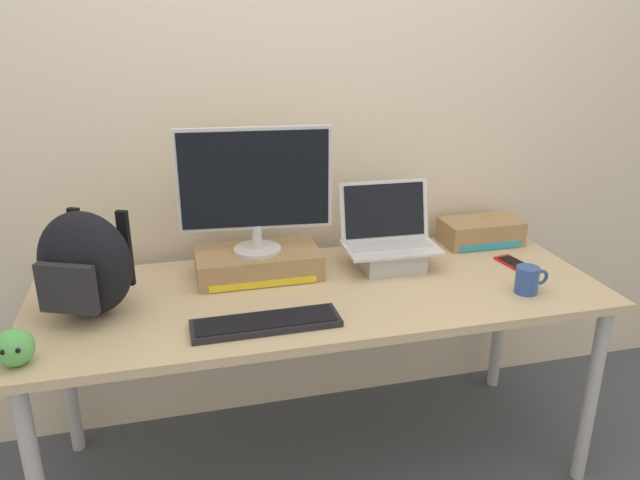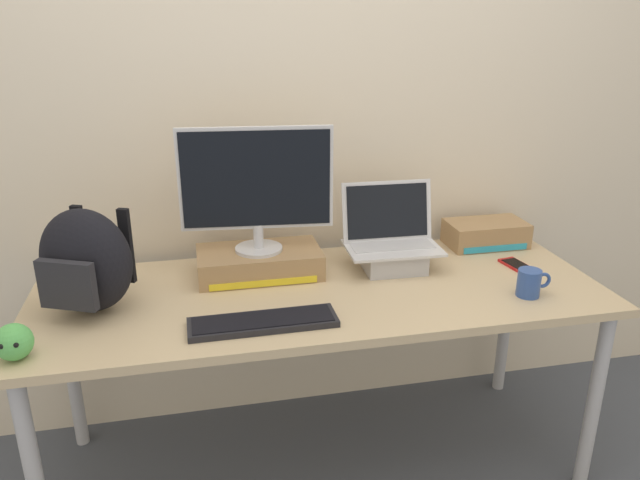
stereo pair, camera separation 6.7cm
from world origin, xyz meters
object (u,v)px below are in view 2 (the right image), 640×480
at_px(messenger_backpack, 86,262).
at_px(plush_toy, 14,342).
at_px(external_keyboard, 263,322).
at_px(toner_box_cyan, 486,233).
at_px(cell_phone, 518,266).
at_px(toner_box_yellow, 259,262).
at_px(coffee_mug, 530,283).
at_px(open_laptop, 392,250).
at_px(desktop_monitor, 256,186).

height_order(messenger_backpack, plush_toy, messenger_backpack).
relative_size(external_keyboard, toner_box_cyan, 1.43).
distance_m(external_keyboard, toner_box_cyan, 1.11).
xyz_separation_m(plush_toy, toner_box_cyan, (1.68, 0.55, -0.00)).
bearing_deg(toner_box_cyan, cell_phone, -87.24).
xyz_separation_m(external_keyboard, cell_phone, (1.00, 0.25, -0.01)).
distance_m(messenger_backpack, plush_toy, 0.34).
bearing_deg(toner_box_yellow, messenger_backpack, -162.76).
xyz_separation_m(external_keyboard, plush_toy, (-0.69, -0.05, 0.04)).
bearing_deg(coffee_mug, toner_box_cyan, 80.59).
distance_m(open_laptop, messenger_backpack, 1.07).
bearing_deg(coffee_mug, open_laptop, 137.91).
bearing_deg(messenger_backpack, desktop_monitor, 41.16).
distance_m(desktop_monitor, open_laptop, 0.56).
height_order(open_laptop, toner_box_cyan, open_laptop).
height_order(toner_box_yellow, external_keyboard, toner_box_yellow).
bearing_deg(toner_box_cyan, desktop_monitor, -173.61).
relative_size(cell_phone, toner_box_cyan, 0.51).
bearing_deg(coffee_mug, desktop_monitor, 156.75).
relative_size(toner_box_yellow, plush_toy, 4.28).
distance_m(desktop_monitor, coffee_mug, 0.99).
xyz_separation_m(coffee_mug, cell_phone, (0.09, 0.23, -0.04)).
bearing_deg(open_laptop, external_keyboard, -144.23).
distance_m(toner_box_yellow, messenger_backpack, 0.60).
bearing_deg(toner_box_yellow, external_keyboard, -95.43).
height_order(external_keyboard, toner_box_cyan, toner_box_cyan).
relative_size(desktop_monitor, messenger_backpack, 1.52).
distance_m(external_keyboard, messenger_backpack, 0.59).
distance_m(toner_box_yellow, open_laptop, 0.49).
xyz_separation_m(coffee_mug, plush_toy, (-1.60, -0.07, 0.00)).
xyz_separation_m(coffee_mug, toner_box_cyan, (0.08, 0.48, 0.00)).
bearing_deg(messenger_backpack, open_laptop, 31.53).
relative_size(open_laptop, external_keyboard, 0.77).
relative_size(external_keyboard, cell_phone, 2.82).
relative_size(external_keyboard, coffee_mug, 3.81).
height_order(messenger_backpack, toner_box_cyan, messenger_backpack).
distance_m(toner_box_yellow, coffee_mug, 0.95).
height_order(toner_box_yellow, open_laptop, open_laptop).
distance_m(open_laptop, toner_box_cyan, 0.48).
bearing_deg(toner_box_yellow, open_laptop, -4.11).
bearing_deg(messenger_backpack, cell_phone, 25.24).
xyz_separation_m(cell_phone, plush_toy, (-1.69, -0.30, 0.05)).
height_order(external_keyboard, plush_toy, plush_toy).
bearing_deg(cell_phone, external_keyboard, -175.06).
xyz_separation_m(desktop_monitor, plush_toy, (-0.73, -0.44, -0.28)).
xyz_separation_m(messenger_backpack, coffee_mug, (1.43, -0.20, -0.12)).
relative_size(coffee_mug, plush_toy, 1.16).
xyz_separation_m(open_laptop, coffee_mug, (0.38, -0.34, -0.02)).
distance_m(desktop_monitor, plush_toy, 0.90).
height_order(desktop_monitor, coffee_mug, desktop_monitor).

